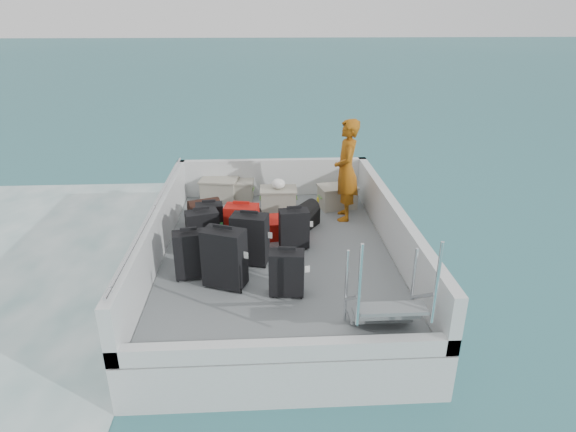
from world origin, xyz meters
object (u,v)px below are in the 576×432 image
suitcase_2 (210,222)px  suitcase_5 (242,227)px  suitcase_7 (294,229)px  crate_1 (238,191)px  suitcase_1 (203,233)px  suitcase_4 (250,239)px  suitcase_8 (280,227)px  suitcase_3 (224,259)px  crate_3 (337,197)px  passenger (346,170)px  crate_0 (219,190)px  suitcase_6 (287,273)px  crate_2 (278,200)px  suitcase_0 (190,255)px

suitcase_2 → suitcase_5: 0.58m
suitcase_7 → crate_1: suitcase_7 is taller
suitcase_1 → suitcase_4: (0.68, -0.30, 0.03)m
suitcase_1 → suitcase_7: (1.33, 0.14, -0.04)m
suitcase_4 → suitcase_7: size_ratio=1.20×
crate_1 → suitcase_4: bearing=-83.7°
suitcase_2 → suitcase_8: size_ratio=0.82×
suitcase_1 → suitcase_8: (1.14, 0.60, -0.20)m
suitcase_7 → suitcase_3: bearing=-138.0°
suitcase_2 → crate_3: bearing=22.8°
suitcase_4 → suitcase_5: (-0.13, 0.51, -0.03)m
suitcase_1 → suitcase_3: (0.37, -0.90, 0.06)m
suitcase_1 → passenger: (2.27, 1.24, 0.52)m
crate_0 → crate_1: bearing=4.7°
suitcase_6 → crate_2: (0.00, 2.84, -0.11)m
crate_0 → suitcase_3: bearing=-84.3°
suitcase_0 → suitcase_7: bearing=19.6°
suitcase_5 → suitcase_3: bearing=-90.1°
suitcase_3 → passenger: (1.90, 2.15, 0.46)m
crate_1 → suitcase_5: bearing=-85.7°
suitcase_0 → suitcase_4: suitcase_4 is taller
suitcase_2 → suitcase_8: suitcase_2 is taller
suitcase_7 → suitcase_2: bearing=158.9°
suitcase_3 → crate_3: bearing=77.1°
suitcase_4 → suitcase_2: bearing=142.6°
suitcase_7 → crate_1: size_ratio=1.08×
suitcase_3 → suitcase_1: bearing=134.3°
suitcase_3 → crate_2: suitcase_3 is taller
crate_0 → suitcase_7: bearing=-58.8°
suitcase_0 → suitcase_7: size_ratio=1.08×
suitcase_4 → crate_3: size_ratio=1.17×
suitcase_3 → suitcase_6: 0.82m
suitcase_4 → suitcase_5: suitcase_4 is taller
suitcase_0 → crate_0: bearing=77.2°
suitcase_2 → suitcase_7: suitcase_7 is taller
suitcase_0 → suitcase_7: (1.42, 0.80, -0.03)m
suitcase_2 → suitcase_8: bearing=-1.8°
suitcase_6 → crate_2: bearing=96.4°
suitcase_1 → crate_3: bearing=21.5°
suitcase_3 → crate_1: size_ratio=1.41×
crate_0 → passenger: size_ratio=0.37×
suitcase_6 → crate_1: size_ratio=1.06×
crate_1 → crate_3: crate_3 is taller
suitcase_1 → crate_0: (0.06, 2.23, -0.15)m
suitcase_4 → suitcase_7: bearing=48.3°
suitcase_1 → suitcase_5: 0.60m
suitcase_0 → suitcase_2: bearing=73.0°
suitcase_2 → suitcase_4: suitcase_4 is taller
suitcase_4 → suitcase_5: bearing=118.1°
suitcase_0 → suitcase_6: size_ratio=1.11×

